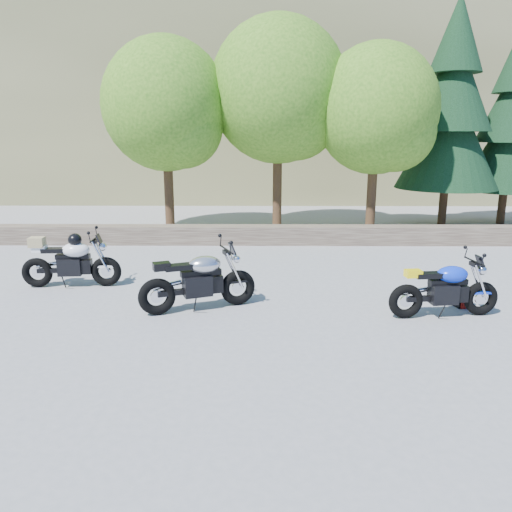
{
  "coord_description": "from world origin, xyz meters",
  "views": [
    {
      "loc": [
        0.28,
        -7.93,
        2.93
      ],
      "look_at": [
        0.2,
        1.0,
        0.75
      ],
      "focal_mm": 35.0,
      "sensor_mm": 36.0,
      "label": 1
    }
  ],
  "objects_px": {
    "white_bike": "(70,261)",
    "blue_bike": "(445,290)",
    "silver_bike": "(199,281)",
    "backpack": "(463,298)"
  },
  "relations": [
    {
      "from": "white_bike",
      "to": "blue_bike",
      "type": "bearing_deg",
      "value": -17.4
    },
    {
      "from": "backpack",
      "to": "silver_bike",
      "type": "bearing_deg",
      "value": 167.42
    },
    {
      "from": "white_bike",
      "to": "backpack",
      "type": "distance_m",
      "value": 7.35
    },
    {
      "from": "silver_bike",
      "to": "white_bike",
      "type": "relative_size",
      "value": 1.01
    },
    {
      "from": "white_bike",
      "to": "blue_bike",
      "type": "xyz_separation_m",
      "value": [
        6.75,
        -1.61,
        -0.07
      ]
    },
    {
      "from": "silver_bike",
      "to": "backpack",
      "type": "distance_m",
      "value": 4.59
    },
    {
      "from": "silver_bike",
      "to": "blue_bike",
      "type": "distance_m",
      "value": 4.08
    },
    {
      "from": "silver_bike",
      "to": "white_bike",
      "type": "distance_m",
      "value": 2.99
    },
    {
      "from": "backpack",
      "to": "white_bike",
      "type": "bearing_deg",
      "value": 156.39
    },
    {
      "from": "white_bike",
      "to": "blue_bike",
      "type": "distance_m",
      "value": 6.94
    }
  ]
}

